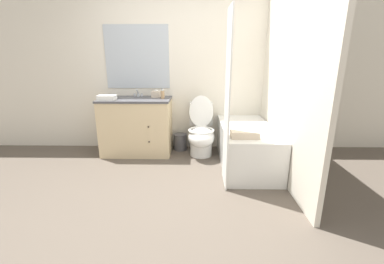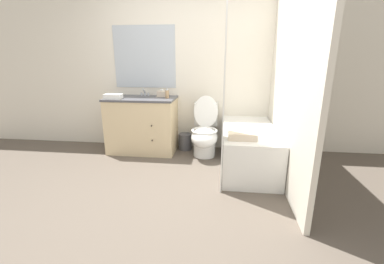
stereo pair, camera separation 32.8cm
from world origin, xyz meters
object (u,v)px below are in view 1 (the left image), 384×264
at_px(vanity_cabinet, 137,125).
at_px(tissue_box, 156,94).
at_px(sink_faucet, 138,94).
at_px(bath_towel_folded, 245,134).
at_px(bathtub, 246,146).
at_px(soap_dispenser, 163,94).
at_px(hand_towel_folded, 107,98).
at_px(toilet, 201,133).
at_px(wastebasket, 180,142).

relative_size(vanity_cabinet, tissue_box, 7.59).
relative_size(sink_faucet, bath_towel_folded, 0.44).
xyz_separation_m(bathtub, soap_dispenser, (-1.18, 0.42, 0.64)).
xyz_separation_m(tissue_box, bath_towel_folded, (1.17, -1.05, -0.32)).
height_order(vanity_cabinet, bathtub, vanity_cabinet).
height_order(soap_dispenser, hand_towel_folded, soap_dispenser).
xyz_separation_m(sink_faucet, toilet, (0.98, -0.28, -0.55)).
height_order(vanity_cabinet, sink_faucet, sink_faucet).
bearing_deg(sink_faucet, bathtub, -21.79).
height_order(bathtub, tissue_box, tissue_box).
xyz_separation_m(sink_faucet, hand_towel_folded, (-0.36, -0.38, 0.00)).
bearing_deg(toilet, vanity_cabinet, 175.47).
distance_m(toilet, bathtub, 0.71).
height_order(toilet, hand_towel_folded, hand_towel_folded).
height_order(wastebasket, soap_dispenser, soap_dispenser).
relative_size(vanity_cabinet, sink_faucet, 7.33).
height_order(sink_faucet, bath_towel_folded, sink_faucet).
xyz_separation_m(wastebasket, tissue_box, (-0.36, 0.00, 0.77)).
distance_m(soap_dispenser, bath_towel_folded, 1.42).
relative_size(vanity_cabinet, bath_towel_folded, 3.26).
bearing_deg(sink_faucet, soap_dispenser, -28.21).
bearing_deg(vanity_cabinet, bathtub, -15.28).
distance_m(tissue_box, bath_towel_folded, 1.61).
relative_size(wastebasket, soap_dispenser, 1.76).
bearing_deg(bathtub, soap_dispenser, 160.59).
height_order(tissue_box, hand_towel_folded, tissue_box).
bearing_deg(soap_dispenser, vanity_cabinet, 177.42).
xyz_separation_m(tissue_box, soap_dispenser, (0.12, -0.16, 0.02)).
xyz_separation_m(vanity_cabinet, sink_faucet, (-0.00, 0.20, 0.45)).
distance_m(vanity_cabinet, hand_towel_folded, 0.60).
distance_m(sink_faucet, hand_towel_folded, 0.52).
bearing_deg(sink_faucet, wastebasket, -5.40).
height_order(vanity_cabinet, bath_towel_folded, vanity_cabinet).
bearing_deg(bathtub, toilet, 149.70).
bearing_deg(sink_faucet, vanity_cabinet, -90.00).
bearing_deg(vanity_cabinet, wastebasket, 12.16).
distance_m(bathtub, bath_towel_folded, 0.58).
relative_size(sink_faucet, hand_towel_folded, 0.58).
relative_size(sink_faucet, wastebasket, 0.56).
bearing_deg(wastebasket, toilet, -33.36).
bearing_deg(sink_faucet, bath_towel_folded, -37.19).
bearing_deg(bath_towel_folded, hand_towel_folded, 158.08).
distance_m(vanity_cabinet, sink_faucet, 0.49).
distance_m(toilet, hand_towel_folded, 1.45).
bearing_deg(tissue_box, wastebasket, -0.26).
bearing_deg(bath_towel_folded, sink_faucet, 142.81).
height_order(tissue_box, soap_dispenser, soap_dispenser).
relative_size(sink_faucet, bathtub, 0.10).
bearing_deg(tissue_box, soap_dispenser, -52.92).
distance_m(wastebasket, tissue_box, 0.85).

